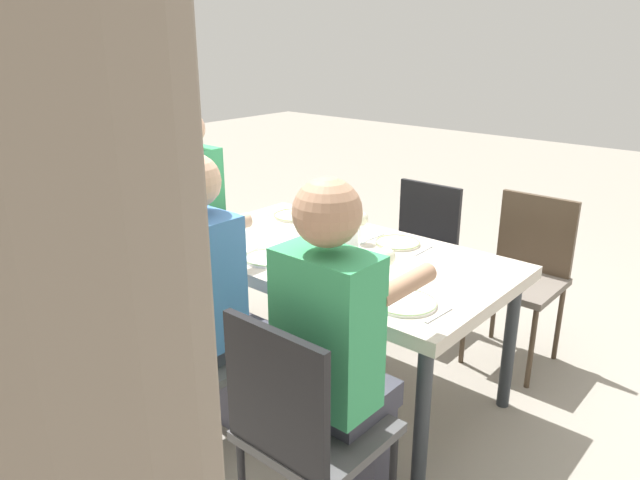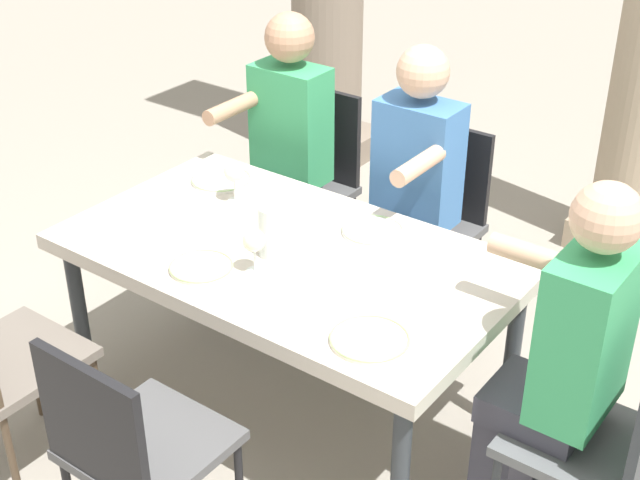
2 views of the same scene
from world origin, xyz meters
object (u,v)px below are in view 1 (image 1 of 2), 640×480
(diner_man_white, at_px, (200,216))
(wine_glass_0, at_px, (386,258))
(chair_west_south, at_px, (524,268))
(diner_guest_third, at_px, (214,297))
(dining_table, at_px, (337,265))
(wine_glass_1, at_px, (360,220))
(chair_west_north, at_px, (301,424))
(plate_1, at_px, (397,243))
(plate_2, at_px, (269,258))
(plate_0, at_px, (405,303))
(diner_woman_green, at_px, (339,351))
(plate_3, at_px, (295,215))
(chair_mid_south, at_px, (417,245))
(chair_head_east, at_px, (183,241))
(water_pitcher, at_px, (346,234))
(chair_mid_north, at_px, (178,355))

(diner_man_white, relative_size, wine_glass_0, 7.76)
(chair_west_south, height_order, diner_guest_third, diner_guest_third)
(dining_table, relative_size, wine_glass_1, 10.03)
(chair_west_north, bearing_deg, wine_glass_0, -76.04)
(plate_1, bearing_deg, plate_2, 59.55)
(diner_man_white, distance_m, plate_0, 1.65)
(plate_0, bearing_deg, diner_woman_green, 91.93)
(plate_3, bearing_deg, chair_mid_south, -127.87)
(wine_glass_0, relative_size, wine_glass_1, 1.04)
(dining_table, xyz_separation_m, diner_woman_green, (-0.59, 0.71, 0.05))
(chair_west_north, relative_size, plate_0, 3.71)
(plate_2, height_order, plate_3, same)
(chair_head_east, relative_size, diner_guest_third, 0.66)
(wine_glass_0, height_order, plate_3, wine_glass_0)
(chair_head_east, xyz_separation_m, water_pitcher, (-1.26, -0.05, 0.32))
(chair_west_south, distance_m, plate_1, 0.77)
(diner_man_white, bearing_deg, diner_guest_third, 144.33)
(chair_head_east, bearing_deg, diner_man_white, 179.12)
(plate_1, relative_size, water_pitcher, 1.17)
(diner_woman_green, distance_m, plate_0, 0.43)
(plate_2, height_order, water_pitcher, water_pitcher)
(chair_head_east, xyz_separation_m, plate_1, (-1.40, -0.29, 0.24))
(plate_1, bearing_deg, chair_head_east, 11.64)
(plate_0, distance_m, wine_glass_0, 0.23)
(plate_0, xyz_separation_m, wine_glass_0, (0.17, -0.10, 0.12))
(chair_mid_north, xyz_separation_m, wine_glass_1, (-0.09, -1.08, 0.33))
(plate_0, xyz_separation_m, water_pitcher, (0.56, -0.33, 0.08))
(chair_mid_south, relative_size, diner_woman_green, 0.65)
(diner_woman_green, xyz_separation_m, diner_man_white, (1.64, -0.71, -0.01))
(dining_table, height_order, chair_mid_south, chair_mid_south)
(chair_mid_south, distance_m, diner_guest_third, 1.60)
(dining_table, relative_size, chair_mid_north, 1.82)
(chair_west_north, bearing_deg, plate_1, -70.18)
(plate_0, height_order, wine_glass_1, wine_glass_1)
(wine_glass_1, distance_m, plate_2, 0.52)
(chair_head_east, height_order, plate_3, chair_head_east)
(chair_west_south, height_order, plate_1, chair_west_south)
(chair_mid_south, bearing_deg, diner_woman_green, 112.93)
(dining_table, xyz_separation_m, plate_0, (-0.57, 0.28, 0.07))
(chair_west_north, height_order, plate_3, chair_west_north)
(chair_west_north, relative_size, chair_west_south, 1.01)
(diner_woman_green, height_order, diner_guest_third, diner_woman_green)
(chair_west_south, xyz_separation_m, chair_mid_south, (0.68, 0.00, -0.03))
(chair_mid_south, distance_m, wine_glass_1, 0.79)
(chair_west_north, xyz_separation_m, diner_woman_green, (-0.00, -0.19, 0.20))
(wine_glass_0, distance_m, plate_2, 0.61)
(chair_west_north, distance_m, chair_head_east, 2.04)
(wine_glass_1, distance_m, plate_3, 0.57)
(diner_man_white, bearing_deg, wine_glass_0, 173.16)
(chair_mid_north, height_order, chair_mid_south, chair_mid_north)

